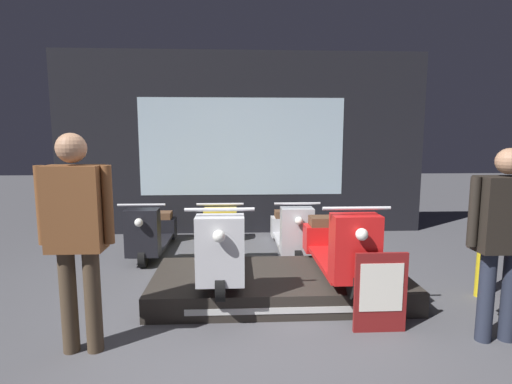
% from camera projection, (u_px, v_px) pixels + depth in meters
% --- Properties ---
extents(ground_plane, '(30.00, 30.00, 0.00)m').
position_uv_depth(ground_plane, '(250.00, 339.00, 3.44)').
color(ground_plane, '#4C4C51').
extents(shop_wall_back, '(6.52, 0.09, 3.20)m').
position_uv_depth(shop_wall_back, '(242.00, 144.00, 7.05)').
color(shop_wall_back, black).
rests_on(shop_wall_back, ground_plane).
extents(display_platform, '(2.74, 1.28, 0.25)m').
position_uv_depth(display_platform, '(280.00, 284.00, 4.38)').
color(display_platform, '#2D2823').
rests_on(display_platform, ground_plane).
extents(scooter_display_left, '(0.62, 1.75, 0.86)m').
position_uv_depth(scooter_display_left, '(223.00, 248.00, 4.21)').
color(scooter_display_left, black).
rests_on(scooter_display_left, display_platform).
extents(scooter_display_right, '(0.62, 1.75, 0.86)m').
position_uv_depth(scooter_display_right, '(338.00, 246.00, 4.27)').
color(scooter_display_right, black).
rests_on(scooter_display_right, display_platform).
extents(scooter_backrow_0, '(0.62, 1.75, 0.86)m').
position_uv_depth(scooter_backrow_0, '(153.00, 233.00, 5.91)').
color(scooter_backrow_0, black).
rests_on(scooter_backrow_0, ground_plane).
extents(scooter_backrow_1, '(0.62, 1.75, 0.86)m').
position_uv_depth(scooter_backrow_1, '(222.00, 232.00, 5.96)').
color(scooter_backrow_1, black).
rests_on(scooter_backrow_1, ground_plane).
extents(scooter_backrow_2, '(0.62, 1.75, 0.86)m').
position_uv_depth(scooter_backrow_2, '(291.00, 231.00, 6.01)').
color(scooter_backrow_2, black).
rests_on(scooter_backrow_2, ground_plane).
extents(person_left_browsing, '(0.58, 0.24, 1.76)m').
position_uv_depth(person_left_browsing, '(76.00, 226.00, 3.11)').
color(person_left_browsing, '#473828').
rests_on(person_left_browsing, ground_plane).
extents(person_right_browsing, '(0.62, 0.25, 1.64)m').
position_uv_depth(person_right_browsing, '(504.00, 229.00, 3.29)').
color(person_right_browsing, '#232838').
rests_on(person_right_browsing, ground_plane).
extents(price_sign_board, '(0.47, 0.04, 0.73)m').
position_uv_depth(price_sign_board, '(381.00, 292.00, 3.53)').
color(price_sign_board, maroon).
rests_on(price_sign_board, ground_plane).
extents(street_bollard, '(0.12, 0.12, 0.99)m').
position_uv_depth(street_bollard, '(483.00, 253.00, 4.30)').
color(street_bollard, gold).
rests_on(street_bollard, ground_plane).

